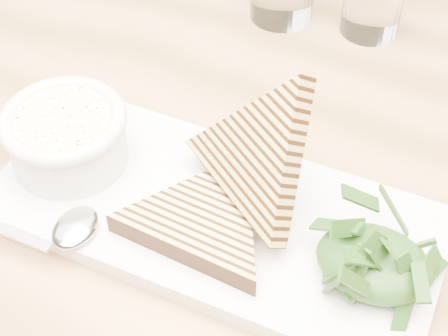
% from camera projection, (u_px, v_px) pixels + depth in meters
% --- Properties ---
extents(table_top, '(1.18, 0.79, 0.04)m').
position_uv_depth(table_top, '(158.00, 165.00, 0.68)').
color(table_top, '#A77349').
rests_on(table_top, ground).
extents(table_leg_bl, '(0.06, 0.06, 0.72)m').
position_uv_depth(table_leg_bl, '(10.00, 98.00, 1.33)').
color(table_leg_bl, '#A77349').
rests_on(table_leg_bl, ground).
extents(platter, '(0.39, 0.18, 0.02)m').
position_uv_depth(platter, '(215.00, 215.00, 0.60)').
color(platter, white).
rests_on(platter, table_top).
extents(soup_bowl, '(0.11, 0.11, 0.04)m').
position_uv_depth(soup_bowl, '(68.00, 142.00, 0.62)').
color(soup_bowl, white).
rests_on(soup_bowl, platter).
extents(soup, '(0.09, 0.09, 0.01)m').
position_uv_depth(soup, '(63.00, 121.00, 0.60)').
color(soup, '#FAED9D').
rests_on(soup, soup_bowl).
extents(bowl_rim, '(0.11, 0.11, 0.01)m').
position_uv_depth(bowl_rim, '(63.00, 120.00, 0.60)').
color(bowl_rim, white).
rests_on(bowl_rim, soup_bowl).
extents(sandwich_flat, '(0.17, 0.17, 0.02)m').
position_uv_depth(sandwich_flat, '(203.00, 221.00, 0.57)').
color(sandwich_flat, tan).
rests_on(sandwich_flat, platter).
extents(sandwich_lean, '(0.23, 0.23, 0.18)m').
position_uv_depth(sandwich_lean, '(257.00, 156.00, 0.57)').
color(sandwich_lean, tan).
rests_on(sandwich_lean, sandwich_flat).
extents(salad_base, '(0.09, 0.07, 0.04)m').
position_uv_depth(salad_base, '(374.00, 263.00, 0.54)').
color(salad_base, '#183311').
rests_on(salad_base, platter).
extents(arugula_pile, '(0.11, 0.10, 0.05)m').
position_uv_depth(arugula_pile, '(376.00, 256.00, 0.53)').
color(arugula_pile, '#244C14').
rests_on(arugula_pile, platter).
extents(spoon_bowl, '(0.04, 0.05, 0.01)m').
position_uv_depth(spoon_bowl, '(75.00, 227.00, 0.58)').
color(spoon_bowl, silver).
rests_on(spoon_bowl, platter).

